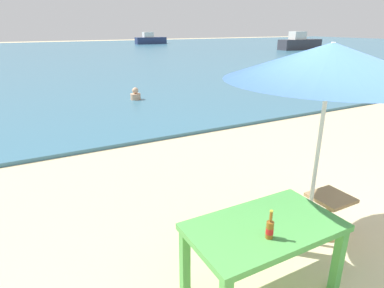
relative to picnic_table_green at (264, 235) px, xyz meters
The scene contains 9 objects.
ground_plane 1.50m from the picnic_table_green, 18.51° to the right, with size 120.00×120.00×0.00m, color beige.
sea_water 29.60m from the picnic_table_green, 87.51° to the left, with size 120.00×50.00×0.08m, color #386B84.
picnic_table_green is the anchor object (origin of this frame).
beer_bottle_amber 0.28m from the picnic_table_green, 120.08° to the right, with size 0.07×0.07×0.26m.
patio_umbrella 1.79m from the picnic_table_green, 18.59° to the left, with size 2.10×2.10×2.30m.
side_table_wood 1.39m from the picnic_table_green, 13.99° to the left, with size 0.44×0.44×0.54m.
swimmer_person 8.83m from the picnic_table_green, 78.55° to the left, with size 0.34×0.34×0.41m.
boat_sailboat 44.60m from the picnic_table_green, 69.75° to the left, with size 4.22×1.15×1.54m.
boat_tanker 34.68m from the picnic_table_green, 43.84° to the left, with size 4.96×1.35×1.80m.
Camera 1 is at (-3.06, -1.47, 2.45)m, focal length 30.54 mm.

